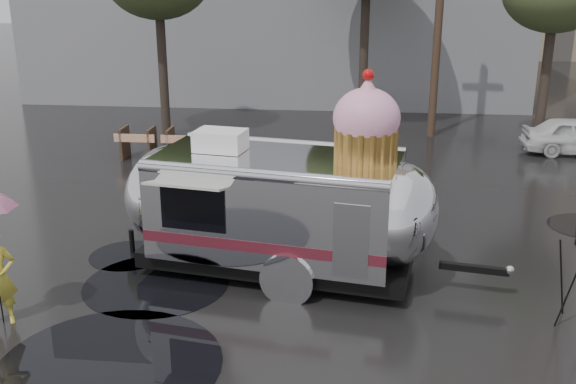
# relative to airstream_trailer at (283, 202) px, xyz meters

# --- Properties ---
(ground) EXTENTS (120.00, 120.00, 0.00)m
(ground) POSITION_rel_airstream_trailer_xyz_m (1.55, -2.14, -1.47)
(ground) COLOR black
(ground) RESTS_ON ground
(puddles) EXTENTS (11.87, 9.43, 0.01)m
(puddles) POSITION_rel_airstream_trailer_xyz_m (-1.27, -1.45, -1.47)
(puddles) COLOR black
(puddles) RESTS_ON ground
(utility_pole) EXTENTS (1.60, 0.28, 9.00)m
(utility_pole) POSITION_rel_airstream_trailer_xyz_m (4.05, 11.86, 3.15)
(utility_pole) COLOR #473323
(utility_pole) RESTS_ON ground
(barricade_row) EXTENTS (4.30, 0.80, 1.00)m
(barricade_row) POSITION_rel_airstream_trailer_xyz_m (-4.00, 7.83, -0.95)
(barricade_row) COLOR #473323
(barricade_row) RESTS_ON ground
(airstream_trailer) EXTENTS (7.72, 3.43, 4.20)m
(airstream_trailer) POSITION_rel_airstream_trailer_xyz_m (0.00, 0.00, 0.00)
(airstream_trailer) COLOR silver
(airstream_trailer) RESTS_ON ground
(tripod) EXTENTS (0.57, 0.64, 1.55)m
(tripod) POSITION_rel_airstream_trailer_xyz_m (5.13, -1.52, -0.55)
(tripod) COLOR black
(tripod) RESTS_ON ground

